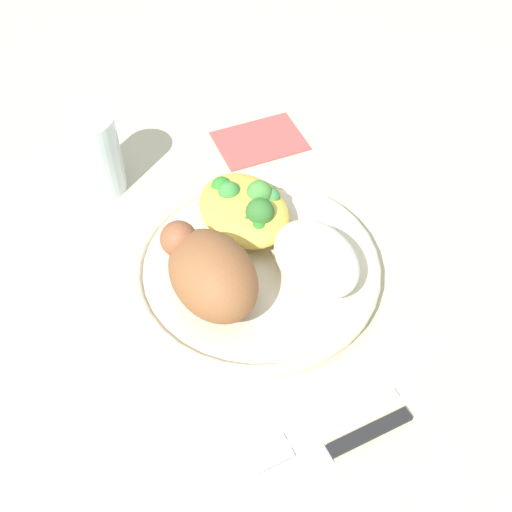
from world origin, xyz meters
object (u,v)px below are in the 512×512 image
at_px(roasted_chicken, 210,273).
at_px(fork, 318,430).
at_px(rice_pile, 316,258).
at_px(plate, 256,269).
at_px(napkin, 260,140).
at_px(mac_cheese_with_broccoli, 246,208).
at_px(knife, 330,451).
at_px(water_glass, 94,154).

relative_size(roasted_chicken, fork, 0.79).
bearing_deg(rice_pile, roasted_chicken, 75.51).
bearing_deg(rice_pile, fork, 146.96).
xyz_separation_m(plate, roasted_chicken, (-0.01, 0.06, 0.05)).
bearing_deg(napkin, plate, 147.61).
distance_m(plate, mac_cheese_with_broccoli, 0.06).
relative_size(plate, mac_cheese_with_broccoli, 2.23).
distance_m(knife, napkin, 0.40).
bearing_deg(fork, rice_pile, -33.04).
bearing_deg(rice_pile, knife, 150.10).
xyz_separation_m(knife, napkin, (0.37, -0.16, -0.00)).
bearing_deg(plate, knife, 166.99).
distance_m(roasted_chicken, rice_pile, 0.10).
height_order(plate, fork, plate).
relative_size(rice_pile, napkin, 0.95).
height_order(mac_cheese_with_broccoli, fork, mac_cheese_with_broccoli).
distance_m(mac_cheese_with_broccoli, fork, 0.24).
height_order(plate, roasted_chicken, roasted_chicken).
height_order(fork, knife, knife).
distance_m(rice_pile, fork, 0.16).
distance_m(plate, rice_pile, 0.07).
relative_size(fork, knife, 0.75).
xyz_separation_m(plate, napkin, (0.18, -0.11, -0.01)).
distance_m(plate, roasted_chicken, 0.07).
height_order(roasted_chicken, water_glass, water_glass).
relative_size(rice_pile, water_glass, 1.03).
xyz_separation_m(rice_pile, napkin, (0.22, -0.07, -0.04)).
bearing_deg(water_glass, napkin, -97.82).
bearing_deg(roasted_chicken, rice_pile, -104.49).
distance_m(fork, knife, 0.02).
bearing_deg(fork, roasted_chicken, 5.34).
xyz_separation_m(plate, water_glass, (0.20, 0.08, 0.04)).
relative_size(rice_pile, mac_cheese_with_broccoli, 0.89).
relative_size(plate, water_glass, 2.59).
xyz_separation_m(rice_pile, mac_cheese_with_broccoli, (0.09, 0.02, -0.00)).
height_order(mac_cheese_with_broccoli, napkin, mac_cheese_with_broccoli).
relative_size(plate, roasted_chicken, 2.21).
bearing_deg(water_glass, knife, -174.40).
distance_m(mac_cheese_with_broccoli, knife, 0.26).
relative_size(fork, napkin, 1.36).
distance_m(water_glass, napkin, 0.20).
distance_m(knife, water_glass, 0.40).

